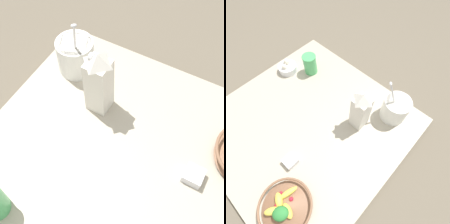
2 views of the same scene
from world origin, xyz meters
TOP-DOWN VIEW (x-y plane):
  - ground_plane at (0.00, 0.00)m, footprint 6.00×6.00m
  - countertop at (0.00, 0.00)m, footprint 0.95×0.95m
  - milk_carton at (-0.19, -0.18)m, footprint 0.07×0.07m
  - yogurt_tub at (-0.30, -0.35)m, footprint 0.13×0.13m
  - spice_jar at (-0.10, 0.19)m, footprint 0.06×0.06m

SIDE VIEW (x-z plane):
  - ground_plane at x=0.00m, z-range 0.00..0.00m
  - countertop at x=0.00m, z-range 0.00..0.04m
  - spice_jar at x=-0.10m, z-range 0.04..0.07m
  - yogurt_tub at x=-0.30m, z-range -0.02..0.25m
  - milk_carton at x=-0.19m, z-range 0.04..0.29m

